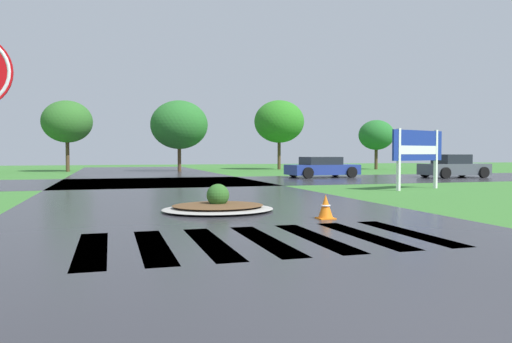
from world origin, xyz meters
name	(u,v)px	position (x,y,z in m)	size (l,w,h in m)	color
asphalt_roadway	(207,208)	(0.00, 10.00, 0.00)	(9.79, 80.00, 0.01)	#2B2B30
asphalt_cross_road	(161,182)	(0.00, 22.09, 0.00)	(90.00, 8.81, 0.01)	#2B2B30
crosswalk_stripes	(264,240)	(0.00, 5.04, 0.00)	(5.85, 3.01, 0.01)	white
estate_billboard	(418,148)	(9.24, 14.22, 1.62)	(2.90, 1.09, 2.38)	white
median_island	(218,206)	(0.11, 9.22, 0.13)	(2.75, 2.39, 0.68)	#9E9B93
car_dark_suv	(322,168)	(9.62, 24.25, 0.58)	(4.28, 2.39, 1.22)	navy
car_white_sedan	(453,167)	(16.94, 21.85, 0.62)	(3.95, 2.09, 1.36)	#4C545B
traffic_cone	(326,207)	(2.07, 7.18, 0.25)	(0.36, 0.36, 0.53)	orange
background_treeline	(97,124)	(-3.34, 37.33, 3.69)	(48.29, 6.67, 6.07)	#4C3823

